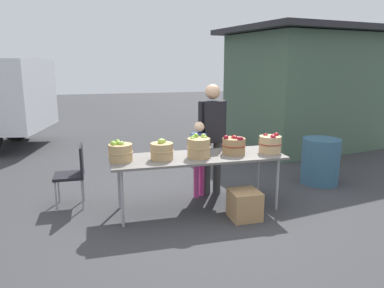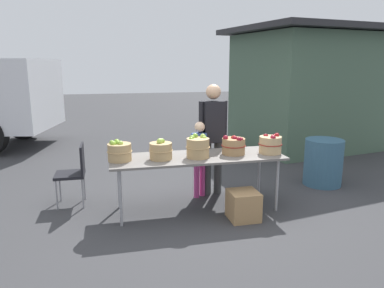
{
  "view_description": "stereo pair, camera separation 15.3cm",
  "coord_description": "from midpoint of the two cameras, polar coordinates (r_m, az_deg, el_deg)",
  "views": [
    {
      "loc": [
        -1.29,
        -4.54,
        1.96
      ],
      "look_at": [
        0.0,
        0.3,
        0.85
      ],
      "focal_mm": 34.3,
      "sensor_mm": 36.0,
      "label": 1
    },
    {
      "loc": [
        -1.14,
        -4.58,
        1.96
      ],
      "look_at": [
        0.0,
        0.3,
        0.85
      ],
      "focal_mm": 34.3,
      "sensor_mm": 36.0,
      "label": 2
    }
  ],
  "objects": [
    {
      "name": "apple_basket_green_0",
      "position": [
        4.69,
        -10.31,
        -1.16
      ],
      "size": [
        0.32,
        0.32,
        0.27
      ],
      "color": "tan",
      "rests_on": "market_table"
    },
    {
      "name": "folding_chair",
      "position": [
        5.34,
        -16.98,
        -3.83
      ],
      "size": [
        0.4,
        0.4,
        0.86
      ],
      "rotation": [
        0.0,
        0.0,
        4.7
      ],
      "color": "black",
      "rests_on": "ground"
    },
    {
      "name": "ground_plane",
      "position": [
        5.11,
        1.65,
        -10.07
      ],
      "size": [
        40.0,
        40.0,
        0.0
      ],
      "primitive_type": "plane",
      "color": "#38383A"
    },
    {
      "name": "trash_barrel",
      "position": [
        6.38,
        20.38,
        -2.67
      ],
      "size": [
        0.61,
        0.61,
        0.76
      ],
      "primitive_type": "cylinder",
      "color": "#335972",
      "rests_on": "ground"
    },
    {
      "name": "vendor_adult",
      "position": [
        5.44,
        4.08,
        2.07
      ],
      "size": [
        0.44,
        0.24,
        1.66
      ],
      "rotation": [
        0.0,
        0.0,
        3.19
      ],
      "color": "#3F3F3F",
      "rests_on": "ground"
    },
    {
      "name": "apple_basket_green_1",
      "position": [
        4.7,
        -3.95,
        -0.98
      ],
      "size": [
        0.31,
        0.31,
        0.28
      ],
      "color": "tan",
      "rests_on": "market_table"
    },
    {
      "name": "child_customer",
      "position": [
        5.37,
        2.01,
        -1.45
      ],
      "size": [
        0.27,
        0.23,
        1.13
      ],
      "rotation": [
        0.0,
        0.0,
        3.63
      ],
      "color": "#CC3F8C",
      "rests_on": "ground"
    },
    {
      "name": "apple_basket_red_0",
      "position": [
        4.99,
        7.35,
        -0.25
      ],
      "size": [
        0.33,
        0.33,
        0.27
      ],
      "color": "#A87F51",
      "rests_on": "market_table"
    },
    {
      "name": "apple_basket_green_2",
      "position": [
        4.77,
        1.83,
        -0.5
      ],
      "size": [
        0.32,
        0.32,
        0.31
      ],
      "color": "tan",
      "rests_on": "market_table"
    },
    {
      "name": "market_table",
      "position": [
        4.88,
        1.7,
        -2.35
      ],
      "size": [
        2.3,
        0.76,
        0.75
      ],
      "color": "slate",
      "rests_on": "ground"
    },
    {
      "name": "apple_basket_red_1",
      "position": [
        5.13,
        12.93,
        -0.04
      ],
      "size": [
        0.32,
        0.32,
        0.28
      ],
      "color": "tan",
      "rests_on": "market_table"
    },
    {
      "name": "produce_crate",
      "position": [
        4.79,
        8.9,
        -9.4
      ],
      "size": [
        0.37,
        0.37,
        0.37
      ],
      "primitive_type": "cube",
      "color": "#A87F51",
      "rests_on": "ground"
    },
    {
      "name": "food_kiosk",
      "position": [
        9.16,
        18.27,
        8.28
      ],
      "size": [
        3.95,
        3.46,
        2.74
      ],
      "rotation": [
        0.0,
        0.0,
        0.17
      ],
      "color": "#47604C",
      "rests_on": "ground"
    }
  ]
}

